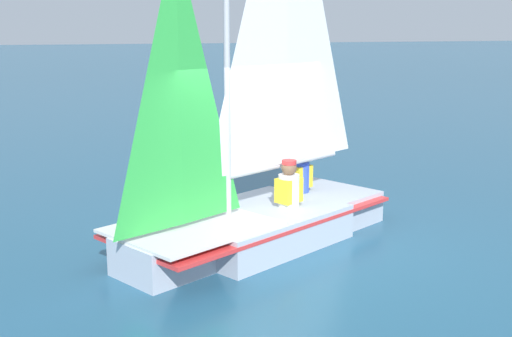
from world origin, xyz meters
name	(u,v)px	position (x,y,z in m)	size (l,w,h in m)	color
ground_plane	(256,243)	(0.00, 0.00, 0.00)	(260.00, 260.00, 0.00)	#235675
sailboat_main	(259,188)	(0.05, 0.02, 0.79)	(4.54, 3.25, 5.90)	#B2BCCC
sailor_helm	(289,197)	(0.50, -0.01, 0.63)	(0.42, 0.40, 1.16)	black
sailor_crew	(300,182)	(1.03, 0.71, 0.63)	(0.42, 0.40, 1.16)	black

